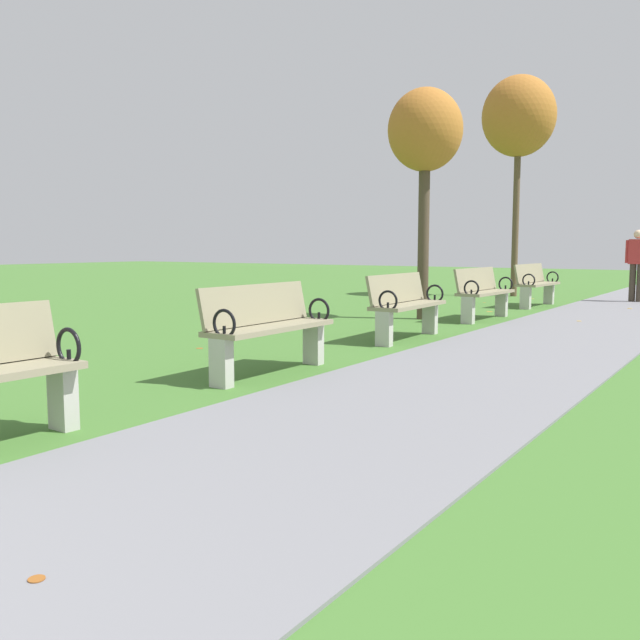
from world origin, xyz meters
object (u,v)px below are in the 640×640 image
park_bench_5 (483,292)px  park_bench_6 (536,284)px  tree_1 (425,135)px  tree_2 (519,118)px  pedestrian_walking (637,262)px  park_bench_4 (405,304)px  park_bench_3 (267,326)px

park_bench_5 → park_bench_6: bearing=90.0°
park_bench_6 → tree_1: tree_1 is taller
tree_2 → pedestrian_walking: size_ratio=3.39×
park_bench_4 → park_bench_6: (0.00, 6.15, 0.00)m
park_bench_6 → pedestrian_walking: size_ratio=1.00×
park_bench_5 → park_bench_6: same height
park_bench_3 → tree_1: 6.29m
park_bench_3 → park_bench_4: bearing=90.0°
park_bench_5 → pedestrian_walking: size_ratio=1.00×
park_bench_4 → pedestrian_walking: pedestrian_walking is taller
park_bench_3 → tree_1: bearing=99.4°
park_bench_6 → pedestrian_walking: 2.84m
park_bench_4 → park_bench_3: bearing=-90.0°
park_bench_3 → tree_2: tree_2 is taller
park_bench_3 → park_bench_5: (0.00, 6.08, 0.00)m
park_bench_3 → pedestrian_walking: bearing=82.1°
tree_1 → pedestrian_walking: bearing=66.9°
park_bench_4 → tree_1: 3.81m
park_bench_6 → pedestrian_walking: pedestrian_walking is taller
park_bench_5 → park_bench_6: 3.14m
park_bench_3 → tree_2: size_ratio=0.29×
park_bench_4 → tree_1: tree_1 is taller
tree_2 → park_bench_5: bearing=-77.2°
park_bench_6 → tree_1: size_ratio=0.41×
park_bench_4 → park_bench_5: size_ratio=1.00×
park_bench_4 → park_bench_5: same height
park_bench_4 → park_bench_5: 3.01m
park_bench_4 → tree_1: bearing=110.0°
pedestrian_walking → park_bench_3: bearing=-97.9°
tree_1 → tree_2: 6.45m
park_bench_5 → park_bench_4: bearing=-90.0°
park_bench_5 → tree_2: tree_2 is taller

